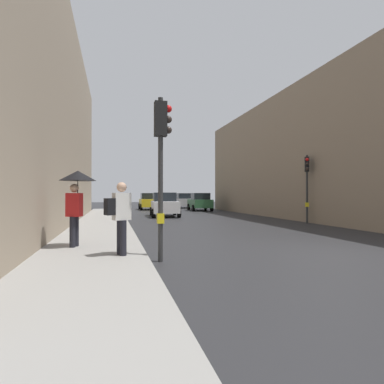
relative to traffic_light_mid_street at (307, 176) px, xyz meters
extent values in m
plane|color=#28282B|center=(-4.74, -8.08, -2.65)|extent=(120.00, 120.00, 0.00)
cube|color=gray|center=(-11.15, -2.08, -2.57)|extent=(2.72, 40.00, 0.16)
cube|color=gray|center=(6.31, 3.59, 1.63)|extent=(12.00, 27.65, 8.57)
cylinder|color=#2D2D2D|center=(0.01, 0.02, -0.73)|extent=(0.12, 0.12, 3.84)
cube|color=black|center=(0.01, 0.02, 0.67)|extent=(0.36, 0.38, 0.84)
cube|color=yellow|center=(0.01, 0.02, -1.60)|extent=(0.25, 0.24, 0.24)
sphere|color=red|center=(-0.08, -0.14, 0.93)|extent=(0.18, 0.18, 0.18)
sphere|color=#2D231E|center=(-0.08, -0.14, 0.67)|extent=(0.18, 0.18, 0.18)
sphere|color=#2D231E|center=(-0.08, -0.14, 0.41)|extent=(0.18, 0.18, 0.18)
cylinder|color=#2D2D2D|center=(-9.49, -8.05, -0.66)|extent=(0.12, 0.12, 3.99)
cube|color=black|center=(-9.49, -8.05, 0.82)|extent=(0.30, 0.24, 0.84)
cube|color=yellow|center=(-9.49, -8.05, -1.60)|extent=(0.16, 0.20, 0.24)
sphere|color=red|center=(-9.30, -8.05, 1.08)|extent=(0.18, 0.18, 0.18)
sphere|color=#2D231E|center=(-9.30, -8.05, 0.82)|extent=(0.18, 0.18, 0.18)
sphere|color=#2D231E|center=(-9.30, -8.05, 0.56)|extent=(0.18, 0.18, 0.18)
cube|color=#BCBCC1|center=(-2.35, 21.49, -1.93)|extent=(1.94, 4.26, 0.80)
cube|color=black|center=(-2.36, 21.24, -1.21)|extent=(1.67, 2.05, 0.64)
cylinder|color=black|center=(-3.20, 22.87, -2.33)|extent=(0.24, 0.65, 0.64)
cylinder|color=black|center=(-1.41, 22.80, -2.33)|extent=(0.24, 0.65, 0.64)
cylinder|color=black|center=(-3.29, 20.17, -2.33)|extent=(0.24, 0.65, 0.64)
cylinder|color=black|center=(-1.50, 20.11, -2.33)|extent=(0.24, 0.65, 0.64)
cube|color=silver|center=(-6.90, 7.47, -1.93)|extent=(2.10, 4.32, 0.80)
cube|color=black|center=(-6.88, 7.71, -1.21)|extent=(1.74, 2.11, 0.64)
cylinder|color=black|center=(-6.10, 6.05, -2.33)|extent=(0.27, 0.65, 0.64)
cylinder|color=black|center=(-7.89, 6.18, -2.33)|extent=(0.27, 0.65, 0.64)
cylinder|color=black|center=(-5.90, 8.75, -2.33)|extent=(0.27, 0.65, 0.64)
cylinder|color=black|center=(-7.70, 8.88, -2.33)|extent=(0.27, 0.65, 0.64)
cube|color=#2D6038|center=(-2.13, 14.94, -1.93)|extent=(2.06, 4.30, 0.80)
cube|color=black|center=(-2.14, 14.69, -1.21)|extent=(1.72, 2.10, 0.64)
cylinder|color=black|center=(-2.94, 16.34, -2.33)|extent=(0.26, 0.65, 0.64)
cylinder|color=black|center=(-1.15, 16.23, -2.33)|extent=(0.26, 0.65, 0.64)
cylinder|color=black|center=(-3.11, 13.65, -2.33)|extent=(0.26, 0.65, 0.64)
cylinder|color=black|center=(-1.31, 13.54, -2.33)|extent=(0.26, 0.65, 0.64)
cube|color=yellow|center=(-6.86, 18.20, -1.93)|extent=(1.87, 4.23, 0.80)
cube|color=black|center=(-6.86, 18.45, -1.21)|extent=(1.63, 2.03, 0.64)
cylinder|color=black|center=(-5.99, 16.83, -2.33)|extent=(0.23, 0.64, 0.64)
cylinder|color=black|center=(-7.79, 16.86, -2.33)|extent=(0.23, 0.64, 0.64)
cylinder|color=black|center=(-5.94, 19.53, -2.33)|extent=(0.23, 0.64, 0.64)
cylinder|color=black|center=(-7.74, 19.56, -2.33)|extent=(0.23, 0.64, 0.64)
cylinder|color=black|center=(-11.63, -6.16, -2.06)|extent=(0.16, 0.16, 0.85)
cylinder|color=black|center=(-11.70, -6.35, -2.06)|extent=(0.16, 0.16, 0.85)
cube|color=red|center=(-11.67, -6.25, -1.31)|extent=(0.46, 0.38, 0.66)
sphere|color=tan|center=(-11.67, -6.25, -0.84)|extent=(0.24, 0.24, 0.24)
cylinder|color=black|center=(-11.57, -6.29, -1.06)|extent=(0.02, 0.02, 0.90)
cone|color=black|center=(-11.57, -6.29, -0.49)|extent=(1.00, 1.00, 0.28)
cylinder|color=black|center=(-10.44, -7.71, -2.06)|extent=(0.16, 0.16, 0.85)
cylinder|color=black|center=(-10.37, -7.90, -2.06)|extent=(0.16, 0.16, 0.85)
cube|color=silver|center=(-10.41, -7.81, -1.31)|extent=(0.47, 0.38, 0.66)
sphere|color=tan|center=(-10.41, -7.81, -0.84)|extent=(0.24, 0.24, 0.24)
cube|color=black|center=(-10.69, -7.91, -1.31)|extent=(0.28, 0.33, 0.40)
camera|label=1|loc=(-10.62, -15.69, -1.01)|focal=29.64mm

